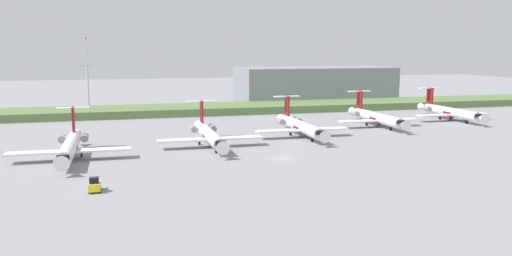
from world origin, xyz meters
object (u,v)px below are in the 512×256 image
object	(u,v)px
regional_jet_fourth	(300,126)
baggage_tug	(95,185)
regional_jet_third	(209,135)
regional_jet_sixth	(450,112)
antenna_mast	(88,85)
regional_jet_fifth	(376,117)
regional_jet_second	(70,146)

from	to	relation	value
regional_jet_fourth	baggage_tug	world-z (taller)	regional_jet_fourth
regional_jet_third	regional_jet_sixth	size ratio (longest dim) A/B	1.00
antenna_mast	baggage_tug	world-z (taller)	antenna_mast
regional_jet_fourth	regional_jet_fifth	bearing A→B (deg)	21.59
baggage_tug	regional_jet_fifth	bearing A→B (deg)	33.96
regional_jet_sixth	baggage_tug	distance (m)	112.99
regional_jet_fourth	antenna_mast	world-z (taller)	antenna_mast
regional_jet_second	regional_jet_third	world-z (taller)	same
regional_jet_second	regional_jet_fourth	bearing A→B (deg)	14.27
regional_jet_fifth	regional_jet_fourth	bearing A→B (deg)	-158.41
regional_jet_fifth	baggage_tug	distance (m)	86.84
regional_jet_third	regional_jet_fourth	xyz separation A→B (m)	(23.55, 6.74, 0.00)
regional_jet_sixth	baggage_tug	size ratio (longest dim) A/B	9.69
regional_jet_third	regional_jet_sixth	bearing A→B (deg)	16.42
antenna_mast	regional_jet_fifth	bearing A→B (deg)	-27.33
regional_jet_third	baggage_tug	bearing A→B (deg)	-125.73
regional_jet_fourth	antenna_mast	distance (m)	72.31
baggage_tug	regional_jet_second	bearing A→B (deg)	102.40
regional_jet_second	baggage_tug	world-z (taller)	regional_jet_second
regional_jet_fifth	regional_jet_third	bearing A→B (deg)	-161.05
regional_jet_fifth	baggage_tug	xyz separation A→B (m)	(-72.02, -48.51, -1.53)
regional_jet_fifth	baggage_tug	world-z (taller)	regional_jet_fifth
regional_jet_fourth	regional_jet_sixth	size ratio (longest dim) A/B	1.00
regional_jet_sixth	regional_jet_third	bearing A→B (deg)	-163.58
regional_jet_third	baggage_tug	world-z (taller)	regional_jet_third
regional_jet_fifth	regional_jet_sixth	distance (m)	27.73
regional_jet_sixth	antenna_mast	world-z (taller)	antenna_mast
regional_jet_third	regional_jet_fifth	size ratio (longest dim) A/B	1.00
regional_jet_third	regional_jet_fourth	distance (m)	24.50
antenna_mast	regional_jet_third	bearing A→B (deg)	-63.79
regional_jet_fourth	baggage_tug	bearing A→B (deg)	-140.37
regional_jet_third	baggage_tug	size ratio (longest dim) A/B	9.69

